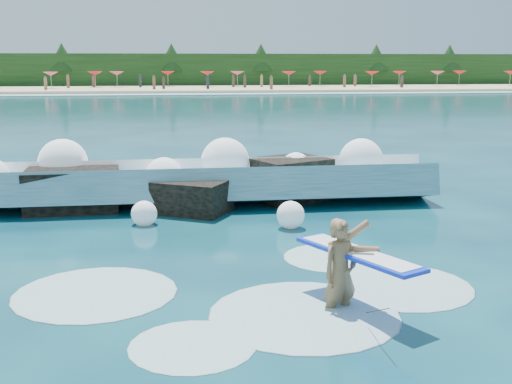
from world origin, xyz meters
TOP-DOWN VIEW (x-y plane):
  - ground at (0.00, 0.00)m, footprint 200.00×200.00m
  - beach at (0.00, 78.00)m, footprint 140.00×20.00m
  - wet_band at (0.00, 67.00)m, footprint 140.00×5.00m
  - treeline at (0.00, 88.00)m, footprint 140.00×4.00m
  - breaking_wave at (-1.58, 6.78)m, footprint 16.73×2.66m
  - rock_cluster at (0.01, 6.37)m, footprint 8.06×3.29m
  - surfer_with_board at (2.40, -1.20)m, footprint 1.52×2.86m
  - wave_spray at (-1.93, 6.76)m, footprint 14.43×4.55m
  - surf_foam at (1.48, -0.63)m, footprint 8.96×5.49m
  - beach_umbrellas at (-0.22, 80.18)m, footprint 113.36×6.23m
  - beachgoers at (-2.53, 74.93)m, footprint 104.27×12.95m

SIDE VIEW (x-z plane):
  - ground at x=0.00m, z-range 0.00..0.00m
  - surf_foam at x=1.48m, z-range -0.07..0.07m
  - wet_band at x=0.00m, z-range 0.00..0.08m
  - beach at x=0.00m, z-range 0.00..0.40m
  - rock_cluster at x=0.01m, z-range -0.24..1.09m
  - breaking_wave at x=-1.58m, z-range -0.22..1.22m
  - surfer_with_board at x=2.40m, z-range -0.22..1.48m
  - wave_spray at x=-1.93m, z-range 0.01..1.89m
  - beachgoers at x=-2.53m, z-range 0.14..2.07m
  - beach_umbrellas at x=-0.22m, z-range 2.00..2.50m
  - treeline at x=0.00m, z-range 0.00..5.00m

